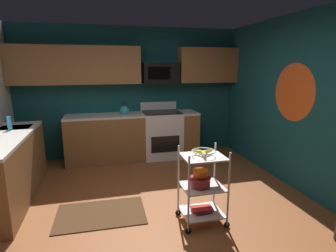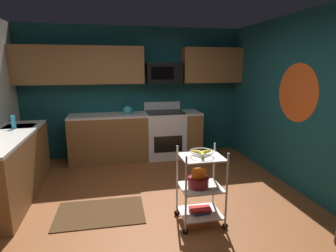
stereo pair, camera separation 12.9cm
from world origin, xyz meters
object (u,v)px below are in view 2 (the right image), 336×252
object	(u,v)px
microwave	(164,73)
mixing_bowl_large	(198,182)
oven_range	(165,134)
mixing_bowl_small	(199,173)
rolling_cart	(201,187)
fruit_bowl	(202,152)
kettle	(128,110)
dish_soap_bottle	(14,122)
book_stack	(200,210)

from	to	relation	value
microwave	mixing_bowl_large	world-z (taller)	microwave
oven_range	mixing_bowl_small	xyz separation A→B (m)	(-0.10, -2.47, 0.14)
oven_range	rolling_cart	distance (m)	2.49
rolling_cart	mixing_bowl_large	xyz separation A→B (m)	(-0.03, 0.00, 0.07)
oven_range	fruit_bowl	xyz separation A→B (m)	(-0.08, -2.49, 0.40)
mixing_bowl_small	kettle	distance (m)	2.58
mixing_bowl_large	dish_soap_bottle	xyz separation A→B (m)	(-2.38, 1.55, 0.50)
rolling_cart	dish_soap_bottle	distance (m)	2.92
book_stack	kettle	world-z (taller)	kettle
book_stack	kettle	xyz separation A→B (m)	(-0.66, 2.49, 0.84)
rolling_cart	book_stack	size ratio (longest dim) A/B	3.43
microwave	book_stack	world-z (taller)	microwave
oven_range	fruit_bowl	bearing A→B (deg)	-91.80
oven_range	mixing_bowl_small	size ratio (longest dim) A/B	6.04
dish_soap_bottle	fruit_bowl	bearing A→B (deg)	-32.82
fruit_bowl	kettle	xyz separation A→B (m)	(-0.66, 2.49, 0.12)
book_stack	dish_soap_bottle	size ratio (longest dim) A/B	1.34
mixing_bowl_large	microwave	bearing A→B (deg)	87.53
microwave	kettle	bearing A→B (deg)	-171.64
oven_range	book_stack	bearing A→B (deg)	-91.80
rolling_cart	fruit_bowl	distance (m)	0.42
fruit_bowl	dish_soap_bottle	world-z (taller)	dish_soap_bottle
kettle	mixing_bowl_small	bearing A→B (deg)	-75.48
mixing_bowl_large	rolling_cart	bearing A→B (deg)	0.00
mixing_bowl_small	kettle	bearing A→B (deg)	104.52
oven_range	book_stack	xyz separation A→B (m)	(-0.08, -2.49, -0.32)
fruit_bowl	dish_soap_bottle	distance (m)	2.87
oven_range	fruit_bowl	world-z (taller)	oven_range
mixing_bowl_large	book_stack	world-z (taller)	mixing_bowl_large
rolling_cart	dish_soap_bottle	bearing A→B (deg)	147.18
rolling_cart	fruit_bowl	xyz separation A→B (m)	(-0.00, 0.00, 0.42)
oven_range	dish_soap_bottle	xyz separation A→B (m)	(-2.49, -0.94, 0.54)
fruit_bowl	book_stack	size ratio (longest dim) A/B	1.02
mixing_bowl_large	oven_range	bearing A→B (deg)	87.42
oven_range	mixing_bowl_small	world-z (taller)	oven_range
oven_range	rolling_cart	bearing A→B (deg)	-91.80
fruit_bowl	mixing_bowl_small	bearing A→B (deg)	135.81
oven_range	mixing_bowl_large	distance (m)	2.50
microwave	oven_range	bearing A→B (deg)	-89.74
mixing_bowl_small	book_stack	world-z (taller)	mixing_bowl_small
fruit_bowl	mixing_bowl_small	distance (m)	0.26
rolling_cart	dish_soap_bottle	xyz separation A→B (m)	(-2.41, 1.55, 0.57)
mixing_bowl_large	mixing_bowl_small	bearing A→B (deg)	57.06
mixing_bowl_small	dish_soap_bottle	xyz separation A→B (m)	(-2.39, 1.53, 0.40)
fruit_bowl	microwave	bearing A→B (deg)	88.28
microwave	mixing_bowl_large	bearing A→B (deg)	-92.47
microwave	book_stack	size ratio (longest dim) A/B	2.62
oven_range	dish_soap_bottle	size ratio (longest dim) A/B	5.50
mixing_bowl_small	kettle	world-z (taller)	kettle
mixing_bowl_large	book_stack	distance (m)	0.36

